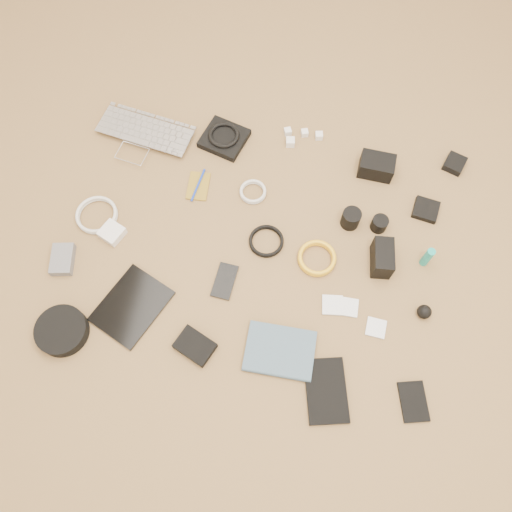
% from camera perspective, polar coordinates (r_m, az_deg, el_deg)
% --- Properties ---
extents(laptop, '(0.42, 0.32, 0.03)m').
position_cam_1_polar(laptop, '(2.06, -13.10, 12.63)').
color(laptop, '#B9BABE').
rests_on(laptop, ground).
extents(headphone_pouch, '(0.20, 0.19, 0.03)m').
position_cam_1_polar(headphone_pouch, '(2.02, -3.65, 13.25)').
color(headphone_pouch, black).
rests_on(headphone_pouch, ground).
extents(headphones, '(0.14, 0.14, 0.02)m').
position_cam_1_polar(headphones, '(2.01, -3.69, 13.63)').
color(headphones, black).
rests_on(headphones, headphone_pouch).
extents(charger_a, '(0.03, 0.03, 0.02)m').
position_cam_1_polar(charger_a, '(2.05, 3.65, 14.01)').
color(charger_a, white).
rests_on(charger_a, ground).
extents(charger_b, '(0.03, 0.03, 0.02)m').
position_cam_1_polar(charger_b, '(2.05, 5.57, 13.83)').
color(charger_b, white).
rests_on(charger_b, ground).
extents(charger_c, '(0.03, 0.03, 0.03)m').
position_cam_1_polar(charger_c, '(2.05, 7.21, 13.48)').
color(charger_c, white).
rests_on(charger_c, ground).
extents(charger_d, '(0.04, 0.04, 0.03)m').
position_cam_1_polar(charger_d, '(2.01, 3.94, 12.86)').
color(charger_d, white).
rests_on(charger_d, ground).
extents(dslr_camera, '(0.13, 0.10, 0.07)m').
position_cam_1_polar(dslr_camera, '(1.97, 13.60, 9.95)').
color(dslr_camera, black).
rests_on(dslr_camera, ground).
extents(lens_pouch, '(0.09, 0.10, 0.03)m').
position_cam_1_polar(lens_pouch, '(2.10, 21.75, 9.78)').
color(lens_pouch, black).
rests_on(lens_pouch, ground).
extents(notebook_olive, '(0.08, 0.13, 0.01)m').
position_cam_1_polar(notebook_olive, '(1.92, -6.61, 7.95)').
color(notebook_olive, olive).
rests_on(notebook_olive, ground).
extents(pen_blue, '(0.03, 0.14, 0.01)m').
position_cam_1_polar(pen_blue, '(1.92, -6.64, 8.06)').
color(pen_blue, '#1634B5').
rests_on(pen_blue, notebook_olive).
extents(cable_white_a, '(0.11, 0.11, 0.01)m').
position_cam_1_polar(cable_white_a, '(1.89, -0.35, 7.26)').
color(cable_white_a, silver).
rests_on(cable_white_a, ground).
extents(lens_a, '(0.07, 0.07, 0.07)m').
position_cam_1_polar(lens_a, '(1.84, 10.78, 4.23)').
color(lens_a, black).
rests_on(lens_a, ground).
extents(lens_b, '(0.06, 0.06, 0.05)m').
position_cam_1_polar(lens_b, '(1.86, 13.92, 3.60)').
color(lens_b, black).
rests_on(lens_b, ground).
extents(card_reader, '(0.10, 0.10, 0.02)m').
position_cam_1_polar(card_reader, '(1.96, 18.84, 5.03)').
color(card_reader, black).
rests_on(card_reader, ground).
extents(power_brick, '(0.10, 0.10, 0.03)m').
position_cam_1_polar(power_brick, '(1.88, -16.13, 2.58)').
color(power_brick, white).
rests_on(power_brick, ground).
extents(cable_white_b, '(0.19, 0.19, 0.01)m').
position_cam_1_polar(cable_white_b, '(1.94, -17.69, 4.40)').
color(cable_white_b, silver).
rests_on(cable_white_b, ground).
extents(cable_black, '(0.16, 0.16, 0.01)m').
position_cam_1_polar(cable_black, '(1.80, 1.18, 1.64)').
color(cable_black, black).
rests_on(cable_black, ground).
extents(cable_yellow, '(0.18, 0.18, 0.02)m').
position_cam_1_polar(cable_yellow, '(1.78, 6.95, -0.34)').
color(cable_yellow, gold).
rests_on(cable_yellow, ground).
extents(flash, '(0.08, 0.13, 0.09)m').
position_cam_1_polar(flash, '(1.78, 14.22, -0.21)').
color(flash, black).
rests_on(flash, ground).
extents(lens_cleaner, '(0.03, 0.03, 0.10)m').
position_cam_1_polar(lens_cleaner, '(1.83, 18.99, -0.12)').
color(lens_cleaner, teal).
rests_on(lens_cleaner, ground).
extents(battery_charger, '(0.10, 0.13, 0.03)m').
position_cam_1_polar(battery_charger, '(1.89, -21.24, -0.36)').
color(battery_charger, slate).
rests_on(battery_charger, ground).
extents(tablet, '(0.27, 0.30, 0.01)m').
position_cam_1_polar(tablet, '(1.76, -14.01, -5.57)').
color(tablet, black).
rests_on(tablet, ground).
extents(phone, '(0.08, 0.14, 0.01)m').
position_cam_1_polar(phone, '(1.74, -3.60, -2.88)').
color(phone, black).
rests_on(phone, ground).
extents(filter_case_left, '(0.08, 0.08, 0.01)m').
position_cam_1_polar(filter_case_left, '(1.73, 8.73, -5.57)').
color(filter_case_left, silver).
rests_on(filter_case_left, ground).
extents(filter_case_mid, '(0.07, 0.07, 0.01)m').
position_cam_1_polar(filter_case_mid, '(1.74, 10.51, -5.77)').
color(filter_case_mid, silver).
rests_on(filter_case_mid, ground).
extents(filter_case_right, '(0.07, 0.07, 0.01)m').
position_cam_1_polar(filter_case_right, '(1.74, 13.54, -7.99)').
color(filter_case_right, silver).
rests_on(filter_case_right, ground).
extents(air_blower, '(0.05, 0.05, 0.05)m').
position_cam_1_polar(air_blower, '(1.78, 18.67, -6.06)').
color(air_blower, black).
rests_on(air_blower, ground).
extents(headphone_case, '(0.22, 0.22, 0.05)m').
position_cam_1_polar(headphone_case, '(1.79, -21.30, -7.97)').
color(headphone_case, black).
rests_on(headphone_case, ground).
extents(drive_case, '(0.15, 0.13, 0.03)m').
position_cam_1_polar(drive_case, '(1.68, -6.98, -10.16)').
color(drive_case, black).
rests_on(drive_case, ground).
extents(paperback, '(0.23, 0.17, 0.02)m').
position_cam_1_polar(paperback, '(1.65, 2.28, -13.61)').
color(paperback, '#3E5669').
rests_on(paperback, ground).
extents(notebook_black_a, '(0.17, 0.23, 0.01)m').
position_cam_1_polar(notebook_black_a, '(1.66, 8.03, -14.99)').
color(notebook_black_a, black).
rests_on(notebook_black_a, ground).
extents(notebook_black_b, '(0.11, 0.14, 0.01)m').
position_cam_1_polar(notebook_black_b, '(1.72, 17.54, -15.58)').
color(notebook_black_b, black).
rests_on(notebook_black_b, ground).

